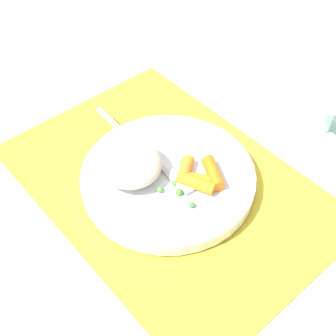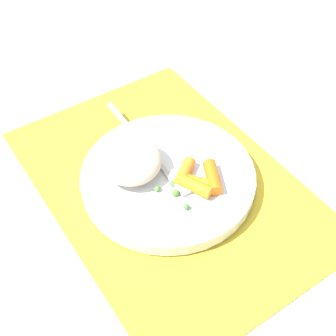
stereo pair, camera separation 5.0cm
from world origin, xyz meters
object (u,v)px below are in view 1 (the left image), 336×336
(carrot_portion, at_px, (199,176))
(fork, at_px, (151,155))
(plate, at_px, (168,178))
(rice_mound, at_px, (128,162))

(carrot_portion, height_order, fork, carrot_portion)
(carrot_portion, bearing_deg, plate, -147.80)
(plate, xyz_separation_m, rice_mound, (-0.03, -0.04, 0.03))
(rice_mound, relative_size, fork, 0.44)
(carrot_portion, distance_m, fork, 0.08)
(carrot_portion, xyz_separation_m, fork, (-0.08, -0.02, -0.01))
(plate, height_order, fork, fork)
(rice_mound, height_order, carrot_portion, rice_mound)
(fork, bearing_deg, carrot_portion, 16.12)
(rice_mound, xyz_separation_m, carrot_portion, (0.07, 0.06, -0.01))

